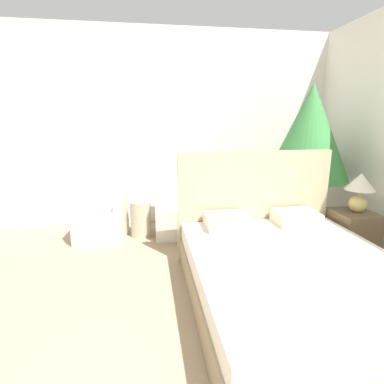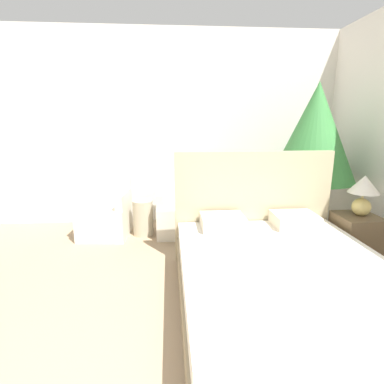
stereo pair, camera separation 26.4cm
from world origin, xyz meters
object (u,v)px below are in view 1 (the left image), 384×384
Objects in this scene: table_lamp at (360,188)px; side_table at (141,219)px; armchair_near_window_left at (102,218)px; bed at (291,275)px; potted_palm at (309,135)px; armchair_near_window_right at (178,214)px; nightstand at (352,235)px.

table_lamp reaches higher than side_table.
bed is at bearing -39.71° from armchair_near_window_left.
potted_palm reaches higher than bed.
table_lamp is 2.77m from side_table.
potted_palm is 1.02m from table_lamp.
armchair_near_window_right is at bearing 1.67° from side_table.
potted_palm is 4.61× the size of table_lamp.
armchair_near_window_right is 1.96× the size of table_lamp.
bed is 1.49m from table_lamp.
bed is 2.17m from potted_palm.
potted_palm is at bearing -6.81° from armchair_near_window_right.
armchair_near_window_left is 1.54× the size of nightstand.
potted_palm reaches higher than armchair_near_window_left.
nightstand is (1.92, -1.10, -0.00)m from armchair_near_window_right.
side_table is at bearing 3.29° from armchair_near_window_left.
nightstand is 0.57m from table_lamp.
bed reaches higher than armchair_near_window_right.
bed is at bearing -53.86° from side_table.
nightstand is at bearing 33.27° from bed.
bed is 3.75× the size of nightstand.
armchair_near_window_left is at bearing 174.95° from potted_palm.
armchair_near_window_left is 3.18m from nightstand.
nightstand is at bearing -28.44° from armchair_near_window_right.
nightstand is at bearing -15.24° from armchair_near_window_left.
armchair_near_window_left reaches higher than side_table.
bed is at bearing -146.73° from nightstand.
potted_palm is 1.41m from nightstand.
side_table is at bearing -177.08° from armchair_near_window_right.
armchair_near_window_left is at bearing 135.33° from bed.
potted_palm reaches higher than nightstand.
armchair_near_window_left is (-1.86, 1.84, 0.01)m from bed.
armchair_near_window_left reaches higher than nightstand.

